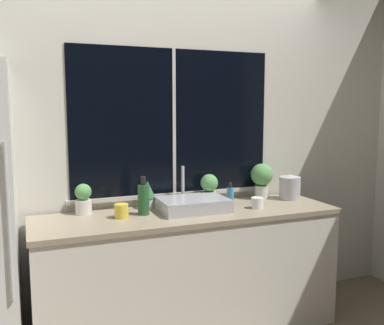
% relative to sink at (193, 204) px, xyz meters
% --- Properties ---
extents(wall_back, '(8.00, 0.09, 2.70)m').
position_rel_sink_xyz_m(wall_back, '(-0.04, 0.33, 0.42)').
color(wall_back, beige).
rests_on(wall_back, ground_plane).
extents(wall_right, '(0.06, 7.00, 2.70)m').
position_rel_sink_xyz_m(wall_right, '(2.00, 1.17, 0.42)').
color(wall_right, beige).
rests_on(wall_right, ground_plane).
extents(counter, '(2.14, 0.61, 0.88)m').
position_rel_sink_xyz_m(counter, '(-0.04, -0.04, -0.49)').
color(counter, silver).
rests_on(counter, ground_plane).
extents(sink, '(0.48, 0.39, 0.29)m').
position_rel_sink_xyz_m(sink, '(0.00, 0.00, 0.00)').
color(sink, '#ADADB2').
rests_on(sink, counter).
extents(potted_plant_far_left, '(0.11, 0.11, 0.21)m').
position_rel_sink_xyz_m(potted_plant_far_left, '(-0.73, 0.19, 0.06)').
color(potted_plant_far_left, silver).
rests_on(potted_plant_far_left, counter).
extents(potted_plant_center_left, '(0.11, 0.11, 0.20)m').
position_rel_sink_xyz_m(potted_plant_center_left, '(-0.28, 0.19, 0.06)').
color(potted_plant_center_left, silver).
rests_on(potted_plant_center_left, counter).
extents(potted_plant_center_right, '(0.13, 0.13, 0.22)m').
position_rel_sink_xyz_m(potted_plant_center_right, '(0.21, 0.19, 0.08)').
color(potted_plant_center_right, silver).
rests_on(potted_plant_center_right, counter).
extents(potted_plant_far_right, '(0.18, 0.18, 0.28)m').
position_rel_sink_xyz_m(potted_plant_far_right, '(0.67, 0.19, 0.12)').
color(potted_plant_far_right, silver).
rests_on(potted_plant_far_right, counter).
extents(soap_bottle, '(0.05, 0.05, 0.18)m').
position_rel_sink_xyz_m(soap_bottle, '(0.31, 0.02, 0.03)').
color(soap_bottle, teal).
rests_on(soap_bottle, counter).
extents(bottle_tall, '(0.08, 0.08, 0.26)m').
position_rel_sink_xyz_m(bottle_tall, '(-0.35, 0.02, 0.06)').
color(bottle_tall, '#235128').
rests_on(bottle_tall, counter).
extents(mug_yellow, '(0.09, 0.09, 0.09)m').
position_rel_sink_xyz_m(mug_yellow, '(-0.51, -0.02, 0.00)').
color(mug_yellow, gold).
rests_on(mug_yellow, counter).
extents(mug_white, '(0.09, 0.09, 0.08)m').
position_rel_sink_xyz_m(mug_white, '(0.46, -0.11, -0.01)').
color(mug_white, white).
rests_on(mug_white, counter).
extents(kettle, '(0.17, 0.17, 0.20)m').
position_rel_sink_xyz_m(kettle, '(0.87, 0.08, 0.05)').
color(kettle, '#B2B2B7').
rests_on(kettle, counter).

